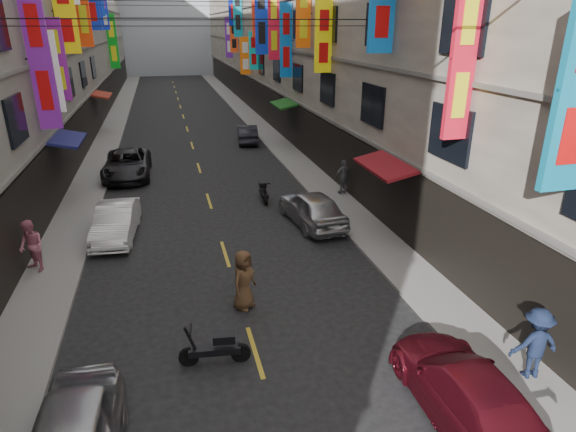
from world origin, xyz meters
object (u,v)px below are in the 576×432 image
scooter_crossing (216,348)px  pedestrian_rnear (535,343)px  car_right_far (247,134)px  scooter_far_right (263,192)px  car_left_far (127,164)px  pedestrian_crossing (244,280)px  car_right_near (466,391)px  car_left_mid (116,222)px  car_right_mid (312,208)px  pedestrian_rfar (344,177)px  pedestrian_lfar (31,246)px

scooter_crossing → pedestrian_rnear: 7.67m
car_right_far → pedestrian_rnear: 26.69m
scooter_far_right → car_left_far: car_left_far is taller
pedestrian_crossing → scooter_far_right: bearing=28.7°
car_right_near → car_left_mid: bearing=-54.3°
scooter_far_right → car_right_mid: (1.40, -3.42, 0.30)m
car_left_mid → pedestrian_crossing: 7.61m
pedestrian_rnear → pedestrian_crossing: 7.81m
scooter_crossing → pedestrian_rfar: bearing=-26.9°
car_left_far → car_right_near: 22.02m
scooter_far_right → car_right_far: size_ratio=0.46×
car_right_near → pedestrian_rnear: pedestrian_rnear is taller
car_left_mid → scooter_far_right: bearing=28.1°
scooter_far_right → pedestrian_crossing: 9.57m
scooter_far_right → pedestrian_rfar: (4.00, -0.29, 0.55)m
car_right_mid → pedestrian_rfar: bearing=-136.6°
pedestrian_rfar → car_right_mid: bearing=38.8°
car_right_near → pedestrian_crossing: size_ratio=2.48×
car_right_near → scooter_crossing: bearing=-30.0°
car_right_mid → pedestrian_crossing: 7.00m
scooter_far_right → pedestrian_rnear: size_ratio=0.99×
car_right_near → pedestrian_lfar: (-10.50, 9.42, 0.36)m
car_left_mid → car_left_far: 8.59m
scooter_crossing → pedestrian_rfar: (7.63, 11.33, 0.55)m
car_left_far → car_left_mid: bearing=-88.7°
car_left_far → pedestrian_rnear: bearing=-61.5°
pedestrian_lfar → car_right_far: bearing=106.6°
car_left_far → car_right_near: car_left_far is taller
pedestrian_lfar → pedestrian_rfar: pedestrian_lfar is taller
pedestrian_rfar → pedestrian_crossing: (-6.51, -8.94, -0.05)m
scooter_far_right → car_right_near: bearing=98.4°
scooter_crossing → scooter_far_right: size_ratio=1.00×
pedestrian_rfar → pedestrian_crossing: size_ratio=0.93×
car_right_far → pedestrian_crossing: size_ratio=2.07×
pedestrian_lfar → car_left_mid: bearing=92.1°
scooter_crossing → car_right_far: bearing=-4.8°
scooter_far_right → car_right_near: car_right_near is taller
car_right_near → pedestrian_lfar: 14.11m
pedestrian_rnear → pedestrian_rfar: pedestrian_rnear is taller
scooter_far_right → pedestrian_rfar: 4.05m
car_right_far → pedestrian_lfar: 20.70m
car_left_mid → car_right_near: 14.36m
car_left_mid → scooter_crossing: bearing=-66.4°
car_right_mid → pedestrian_crossing: size_ratio=2.32×
car_left_far → pedestrian_crossing: bearing=-73.5°
scooter_crossing → car_right_mid: bearing=-24.5°
scooter_crossing → pedestrian_lfar: pedestrian_lfar is taller
car_left_mid → pedestrian_crossing: size_ratio=2.19×
car_right_near → car_right_far: size_ratio=1.20×
car_left_mid → car_right_near: size_ratio=0.88×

